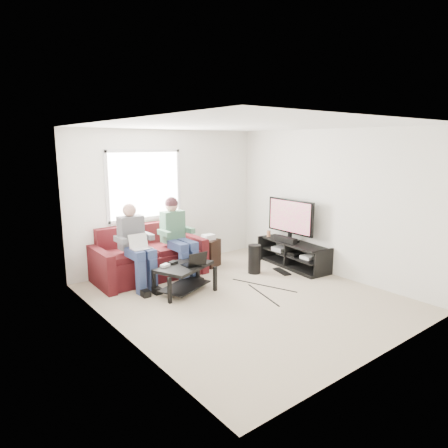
# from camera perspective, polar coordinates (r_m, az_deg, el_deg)

# --- Properties ---
(floor) EXTENTS (4.50, 4.50, 0.00)m
(floor) POSITION_cam_1_polar(r_m,az_deg,el_deg) (6.29, 2.93, -10.44)
(floor) COLOR #BCA692
(floor) RESTS_ON ground
(ceiling) EXTENTS (4.50, 4.50, 0.00)m
(ceiling) POSITION_cam_1_polar(r_m,az_deg,el_deg) (5.85, 3.20, 13.93)
(ceiling) COLOR white
(ceiling) RESTS_ON wall_back
(wall_back) EXTENTS (4.50, 0.00, 4.50)m
(wall_back) POSITION_cam_1_polar(r_m,az_deg,el_deg) (7.75, -7.94, 3.57)
(wall_back) COLOR white
(wall_back) RESTS_ON floor
(wall_front) EXTENTS (4.50, 0.00, 4.50)m
(wall_front) POSITION_cam_1_polar(r_m,az_deg,el_deg) (4.53, 22.12, -2.74)
(wall_front) COLOR white
(wall_front) RESTS_ON floor
(wall_left) EXTENTS (0.00, 4.50, 4.50)m
(wall_left) POSITION_cam_1_polar(r_m,az_deg,el_deg) (4.88, -14.94, -1.28)
(wall_left) COLOR white
(wall_left) RESTS_ON floor
(wall_right) EXTENTS (0.00, 4.50, 4.50)m
(wall_right) POSITION_cam_1_polar(r_m,az_deg,el_deg) (7.39, 14.86, 2.92)
(wall_right) COLOR white
(wall_right) RESTS_ON floor
(window) EXTENTS (1.48, 0.04, 1.28)m
(window) POSITION_cam_1_polar(r_m,az_deg,el_deg) (7.47, -11.26, 5.49)
(window) COLOR white
(window) RESTS_ON wall_back
(sofa) EXTENTS (1.94, 0.98, 0.91)m
(sofa) POSITION_cam_1_polar(r_m,az_deg,el_deg) (7.26, -10.73, -4.87)
(sofa) COLOR #4B1214
(sofa) RESTS_ON floor
(person_left) EXTENTS (0.40, 0.71, 1.38)m
(person_left) POSITION_cam_1_polar(r_m,az_deg,el_deg) (6.67, -12.52, -2.55)
(person_left) COLOR navy
(person_left) RESTS_ON sofa
(person_right) EXTENTS (0.40, 0.71, 1.42)m
(person_right) POSITION_cam_1_polar(r_m,az_deg,el_deg) (7.05, -6.74, -1.12)
(person_right) COLOR navy
(person_right) RESTS_ON sofa
(laptop_silver) EXTENTS (0.33, 0.24, 0.24)m
(laptop_silver) POSITION_cam_1_polar(r_m,az_deg,el_deg) (6.52, -11.83, -2.98)
(laptop_silver) COLOR silver
(laptop_silver) RESTS_ON person_left
(coffee_table) EXTENTS (1.04, 0.85, 0.45)m
(coffee_table) POSITION_cam_1_polar(r_m,az_deg,el_deg) (6.42, -5.65, -6.88)
(coffee_table) COLOR black
(coffee_table) RESTS_ON floor
(laptop_black) EXTENTS (0.39, 0.33, 0.24)m
(laptop_black) POSITION_cam_1_polar(r_m,az_deg,el_deg) (6.35, -4.39, -4.82)
(laptop_black) COLOR black
(laptop_black) RESTS_ON coffee_table
(controller_a) EXTENTS (0.16, 0.13, 0.04)m
(controller_a) POSITION_cam_1_polar(r_m,az_deg,el_deg) (6.34, -8.41, -5.87)
(controller_a) COLOR silver
(controller_a) RESTS_ON coffee_table
(controller_b) EXTENTS (0.16, 0.13, 0.04)m
(controller_b) POSITION_cam_1_polar(r_m,az_deg,el_deg) (6.48, -7.29, -5.47)
(controller_b) COLOR black
(controller_b) RESTS_ON coffee_table
(controller_c) EXTENTS (0.16, 0.12, 0.04)m
(controller_c) POSITION_cam_1_polar(r_m,az_deg,el_deg) (6.65, -4.18, -4.95)
(controller_c) COLOR gray
(controller_c) RESTS_ON coffee_table
(tv_stand) EXTENTS (0.62, 1.54, 0.50)m
(tv_stand) POSITION_cam_1_polar(r_m,az_deg,el_deg) (7.82, 9.83, -4.49)
(tv_stand) COLOR black
(tv_stand) RESTS_ON floor
(tv) EXTENTS (0.12, 1.10, 0.81)m
(tv) POSITION_cam_1_polar(r_m,az_deg,el_deg) (7.72, 9.46, 0.90)
(tv) COLOR black
(tv) RESTS_ON tv_stand
(soundbar) EXTENTS (0.12, 0.50, 0.10)m
(soundbar) POSITION_cam_1_polar(r_m,az_deg,el_deg) (7.72, 8.77, -2.18)
(soundbar) COLOR black
(soundbar) RESTS_ON tv_stand
(drink_cup) EXTENTS (0.08, 0.08, 0.12)m
(drink_cup) POSITION_cam_1_polar(r_m,az_deg,el_deg) (8.13, 6.39, -1.36)
(drink_cup) COLOR #A46B46
(drink_cup) RESTS_ON tv_stand
(console_white) EXTENTS (0.30, 0.22, 0.06)m
(console_white) POSITION_cam_1_polar(r_m,az_deg,el_deg) (7.55, 12.10, -4.60)
(console_white) COLOR silver
(console_white) RESTS_ON tv_stand
(console_grey) EXTENTS (0.34, 0.26, 0.08)m
(console_grey) POSITION_cam_1_polar(r_m,az_deg,el_deg) (8.00, 8.26, -3.49)
(console_grey) COLOR gray
(console_grey) RESTS_ON tv_stand
(console_black) EXTENTS (0.38, 0.30, 0.07)m
(console_black) POSITION_cam_1_polar(r_m,az_deg,el_deg) (7.77, 10.13, -4.03)
(console_black) COLOR black
(console_black) RESTS_ON tv_stand
(subwoofer) EXTENTS (0.23, 0.23, 0.53)m
(subwoofer) POSITION_cam_1_polar(r_m,az_deg,el_deg) (7.36, 4.37, -5.01)
(subwoofer) COLOR black
(subwoofer) RESTS_ON floor
(keyboard_floor) EXTENTS (0.26, 0.46, 0.02)m
(keyboard_floor) POSITION_cam_1_polar(r_m,az_deg,el_deg) (7.53, 8.27, -6.73)
(keyboard_floor) COLOR black
(keyboard_floor) RESTS_ON floor
(end_table) EXTENTS (0.36, 0.36, 0.63)m
(end_table) POSITION_cam_1_polar(r_m,az_deg,el_deg) (7.75, -2.22, -4.01)
(end_table) COLOR black
(end_table) RESTS_ON floor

